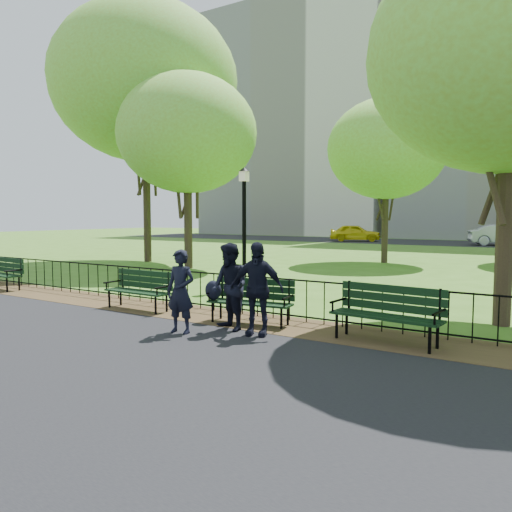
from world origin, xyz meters
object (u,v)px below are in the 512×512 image
Objects in this scene: tree_near_w at (187,134)px; person_right at (257,289)px; lamppost at (244,223)px; person_left at (181,291)px; sedan_silver at (503,235)px; park_bench_left_a at (140,286)px; park_bench_right_a at (388,308)px; tree_near_e at (512,51)px; tree_far_c at (387,149)px; taxi at (355,233)px; park_bench_left_c at (3,270)px; tree_mid_w at (145,83)px; park_bench_main at (237,294)px; person_mid at (230,287)px.

tree_near_w reaches higher than person_right.
person_left is (2.29, -5.59, -1.20)m from lamppost.
sedan_silver is (0.59, 32.80, -0.10)m from person_right.
park_bench_left_a is at bearing 142.82° from person_left.
sedan_silver is (-1.63, 32.03, 0.16)m from park_bench_right_a.
person_right is at bearing -137.75° from tree_near_e.
tree_far_c is at bearing 84.33° from person_right.
taxi is (-9.51, 33.49, -0.06)m from person_left.
park_bench_left_c is 0.15× the size of tree_mid_w.
person_right is at bearing -45.36° from park_bench_main.
tree_mid_w is 2.85× the size of taxi.
park_bench_left_a is at bearing -166.73° from person_mid.
person_right reaches higher than park_bench_main.
tree_far_c reaches higher than person_right.
sedan_silver is (1.52, 32.09, 0.17)m from park_bench_main.
park_bench_main is at bearing -57.95° from lamppost.
sedan_silver is at bearing 81.44° from lamppost.
park_bench_right_a is at bearing -35.81° from lamppost.
tree_far_c is 1.63× the size of sedan_silver.
park_bench_left_c is at bearing -145.53° from lamppost.
park_bench_left_a is at bearing 154.29° from person_right.
taxi is at bearing 104.50° from lamppost.
person_right reaches higher than park_bench_left_c.
park_bench_main is at bearing 65.97° from person_left.
person_right is (3.59, -4.97, -1.13)m from lamppost.
tree_far_c reaches higher than person_left.
tree_near_e is 6.79m from person_right.
sedan_silver is at bearing 79.37° from park_bench_main.
person_right is (9.61, -0.83, 0.29)m from park_bench_left_c.
tree_near_w reaches higher than park_bench_main.
tree_near_e reaches higher than park_bench_left_a.
person_mid is at bearing -46.00° from tree_near_w.
person_left is at bearing -50.61° from tree_near_w.
tree_mid_w is at bearing 153.73° from park_bench_right_a.
park_bench_left_a is at bearing -56.89° from tree_near_w.
tree_near_w is at bearing 157.96° from tree_near_e.
tree_mid_w reaches higher than lamppost.
tree_far_c is (1.04, 10.34, 3.29)m from lamppost.
tree_near_e reaches higher than person_right.
sedan_silver is (4.19, 27.83, -1.22)m from lamppost.
lamppost is at bearing 114.14° from park_bench_main.
park_bench_main is 0.16× the size of tree_mid_w.
person_left is at bearing -108.62° from person_mid.
park_bench_main is 1.11× the size of person_mid.
taxi is at bearing 116.27° from tree_near_e.
tree_mid_w is at bearing 133.83° from park_bench_main.
park_bench_right_a is 3.79m from person_left.
tree_far_c is at bearing 86.07° from person_left.
tree_near_e is 4.94× the size of person_left.
tree_far_c reaches higher than person_mid.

